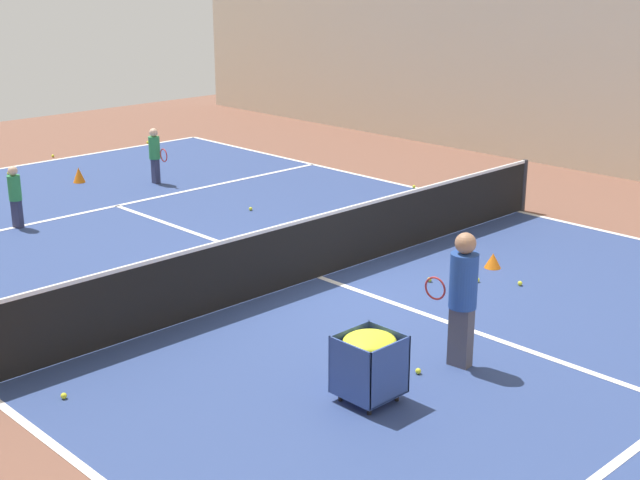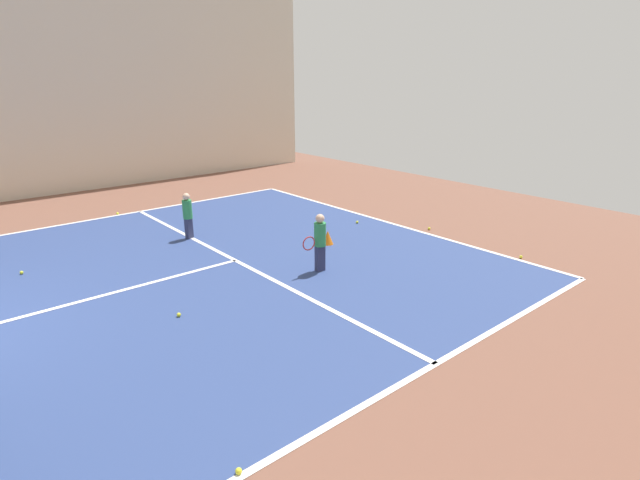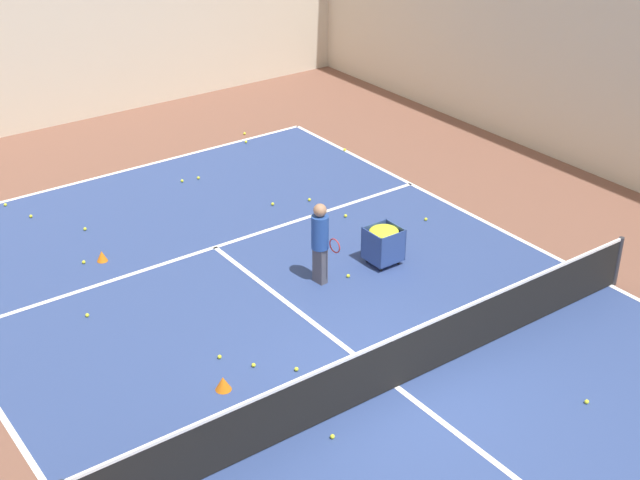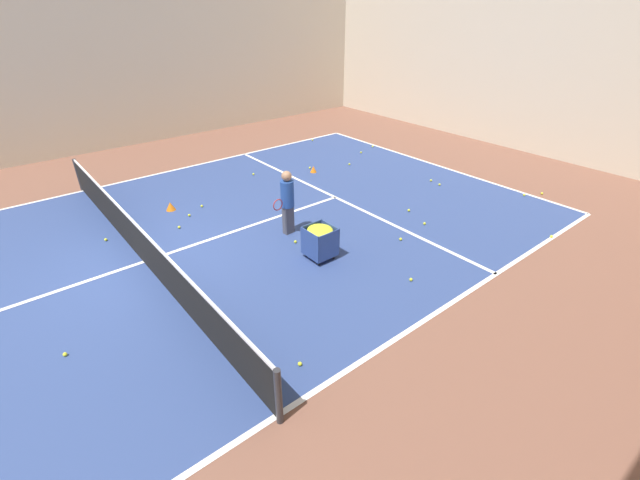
% 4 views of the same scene
% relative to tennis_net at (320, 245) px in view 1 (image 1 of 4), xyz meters
% --- Properties ---
extents(ground_plane, '(32.20, 32.20, 0.00)m').
position_rel_tennis_net_xyz_m(ground_plane, '(0.00, 0.00, -0.51)').
color(ground_plane, brown).
extents(court_playing_area, '(10.43, 20.45, 0.00)m').
position_rel_tennis_net_xyz_m(court_playing_area, '(0.00, 0.00, -0.51)').
color(court_playing_area, navy).
rests_on(court_playing_area, ground).
extents(line_baseline_near, '(10.43, 0.10, 0.00)m').
position_rel_tennis_net_xyz_m(line_baseline_near, '(0.00, -10.23, -0.50)').
color(line_baseline_near, white).
rests_on(line_baseline_near, ground).
extents(line_sideline_left, '(0.10, 20.45, 0.00)m').
position_rel_tennis_net_xyz_m(line_sideline_left, '(-5.21, 0.00, -0.50)').
color(line_sideline_left, white).
rests_on(line_sideline_left, ground).
extents(line_service_near, '(10.43, 0.10, 0.00)m').
position_rel_tennis_net_xyz_m(line_service_near, '(0.00, -5.62, -0.50)').
color(line_service_near, white).
rests_on(line_service_near, ground).
extents(line_centre_service, '(0.10, 11.25, 0.00)m').
position_rel_tennis_net_xyz_m(line_centre_service, '(0.00, 0.00, -0.50)').
color(line_centre_service, white).
rests_on(line_centre_service, ground).
extents(tennis_net, '(10.73, 0.10, 0.98)m').
position_rel_tennis_net_xyz_m(tennis_net, '(0.00, 0.00, 0.00)').
color(tennis_net, '#2D2D33').
rests_on(tennis_net, ground).
extents(player_near_baseline, '(0.26, 0.57, 1.18)m').
position_rel_tennis_net_xyz_m(player_near_baseline, '(-1.59, -6.62, 0.16)').
color(player_near_baseline, '#2D3351').
rests_on(player_near_baseline, ground).
extents(coach_at_net, '(0.36, 0.66, 1.62)m').
position_rel_tennis_net_xyz_m(coach_at_net, '(0.92, 3.28, 0.42)').
color(coach_at_net, '#4C4C56').
rests_on(coach_at_net, ground).
extents(child_midcourt, '(0.28, 0.28, 1.11)m').
position_rel_tennis_net_xyz_m(child_midcourt, '(2.02, -5.58, 0.13)').
color(child_midcourt, '#2D3351').
rests_on(child_midcourt, ground).
extents(ball_cart, '(0.62, 0.60, 0.77)m').
position_rel_tennis_net_xyz_m(ball_cart, '(2.32, 3.15, 0.04)').
color(ball_cart, '#2D478C').
rests_on(ball_cart, ground).
extents(training_cone_0, '(0.26, 0.26, 0.32)m').
position_rel_tennis_net_xyz_m(training_cone_0, '(-0.46, -7.83, -0.35)').
color(training_cone_0, orange).
rests_on(training_cone_0, ground).
extents(training_cone_2, '(0.26, 0.26, 0.23)m').
position_rel_tennis_net_xyz_m(training_cone_2, '(-2.21, 1.53, -0.39)').
color(training_cone_2, orange).
rests_on(training_cone_2, ground).
extents(tennis_ball_0, '(0.07, 0.07, 0.07)m').
position_rel_tennis_net_xyz_m(tennis_ball_0, '(-1.28, -10.53, -0.47)').
color(tennis_ball_0, yellow).
rests_on(tennis_ball_0, ground).
extents(tennis_ball_5, '(0.07, 0.07, 0.07)m').
position_rel_tennis_net_xyz_m(tennis_ball_5, '(2.07, -2.01, -0.47)').
color(tennis_ball_5, yellow).
rests_on(tennis_ball_5, ground).
extents(tennis_ball_7, '(0.07, 0.07, 0.07)m').
position_rel_tennis_net_xyz_m(tennis_ball_7, '(-1.53, -0.38, -0.47)').
color(tennis_ball_7, yellow).
rests_on(tennis_ball_7, ground).
extents(tennis_ball_9, '(0.07, 0.07, 0.07)m').
position_rel_tennis_net_xyz_m(tennis_ball_9, '(-1.85, 2.27, -0.47)').
color(tennis_ball_9, yellow).
rests_on(tennis_ball_9, ground).
extents(tennis_ball_10, '(0.07, 0.07, 0.07)m').
position_rel_tennis_net_xyz_m(tennis_ball_10, '(-1.52, 1.75, -0.47)').
color(tennis_ball_10, yellow).
rests_on(tennis_ball_10, ground).
extents(tennis_ball_14, '(0.07, 0.07, 0.07)m').
position_rel_tennis_net_xyz_m(tennis_ball_14, '(-3.86, -10.35, -0.47)').
color(tennis_ball_14, yellow).
rests_on(tennis_ball_14, ground).
extents(tennis_ball_17, '(0.07, 0.07, 0.07)m').
position_rel_tennis_net_xyz_m(tennis_ball_17, '(-1.03, 1.26, -0.47)').
color(tennis_ball_17, yellow).
rests_on(tennis_ball_17, ground).
extents(tennis_ball_20, '(0.07, 0.07, 0.07)m').
position_rel_tennis_net_xyz_m(tennis_ball_20, '(-5.17, -2.53, -0.47)').
color(tennis_ball_20, yellow).
rests_on(tennis_ball_20, ground).
extents(tennis_ball_22, '(0.07, 0.07, 0.07)m').
position_rel_tennis_net_xyz_m(tennis_ball_22, '(4.66, 0.83, -0.47)').
color(tennis_ball_22, yellow).
rests_on(tennis_ball_22, ground).
extents(tennis_ball_23, '(0.07, 0.07, 0.07)m').
position_rel_tennis_net_xyz_m(tennis_ball_23, '(1.44, 3.10, -0.47)').
color(tennis_ball_23, yellow).
rests_on(tennis_ball_23, ground).
extents(tennis_ball_25, '(0.07, 0.07, 0.07)m').
position_rel_tennis_net_xyz_m(tennis_ball_25, '(0.31, -9.54, -0.47)').
color(tennis_ball_25, yellow).
rests_on(tennis_ball_25, ground).
extents(tennis_ball_27, '(0.07, 0.07, 0.07)m').
position_rel_tennis_net_xyz_m(tennis_ball_27, '(-1.64, -3.57, -0.47)').
color(tennis_ball_27, yellow).
rests_on(tennis_ball_27, ground).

